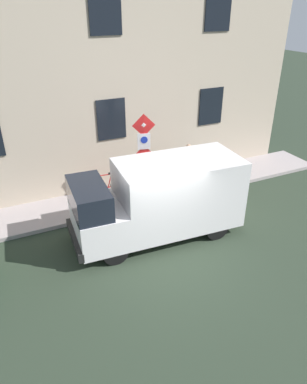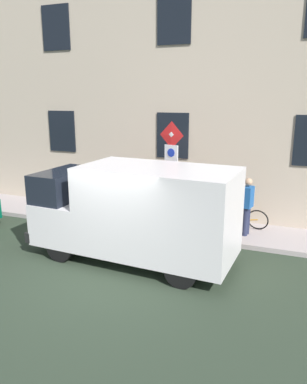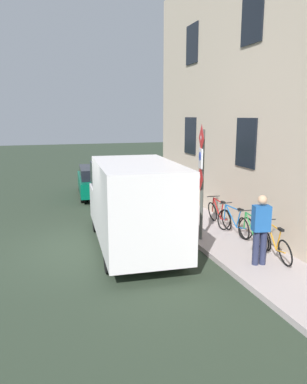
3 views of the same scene
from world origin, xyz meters
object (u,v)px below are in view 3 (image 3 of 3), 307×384
object	(u,v)px
delivery_van	(133,202)
bicycle_orange	(275,244)
sign_post_stacked	(201,169)
bicycle_red	(219,214)
bicycle_green	(253,232)
parked_hatchback	(98,180)
pedestrian	(261,228)
bicycle_blue	(234,222)

from	to	relation	value
delivery_van	bicycle_orange	bearing A→B (deg)	-121.72
sign_post_stacked	bicycle_red	world-z (taller)	sign_post_stacked
bicycle_orange	bicycle_green	bearing A→B (deg)	7.90
bicycle_green	sign_post_stacked	bearing A→B (deg)	57.05
bicycle_green	parked_hatchback	bearing A→B (deg)	23.33
bicycle_green	pedestrian	size ratio (longest dim) A/B	1.00
pedestrian	sign_post_stacked	bearing A→B (deg)	26.61
bicycle_green	bicycle_red	size ratio (longest dim) A/B	1.00
bicycle_red	delivery_van	bearing A→B (deg)	106.50
bicycle_orange	bicycle_green	size ratio (longest dim) A/B	1.00
bicycle_green	bicycle_orange	bearing A→B (deg)	-176.06
bicycle_green	bicycle_blue	world-z (taller)	same
bicycle_red	pedestrian	size ratio (longest dim) A/B	1.00
bicycle_blue	delivery_van	bearing A→B (deg)	78.17
sign_post_stacked	bicycle_blue	bearing A→B (deg)	4.81
bicycle_orange	bicycle_blue	size ratio (longest dim) A/B	1.00
pedestrian	bicycle_orange	bearing A→B (deg)	-56.95
sign_post_stacked	bicycle_blue	xyz separation A→B (m)	(1.21, 0.10, -1.71)
bicycle_green	bicycle_blue	distance (m)	1.01
delivery_van	parked_hatchback	size ratio (longest dim) A/B	1.32
bicycle_orange	pedestrian	size ratio (longest dim) A/B	1.00
bicycle_orange	bicycle_red	distance (m)	3.02
bicycle_blue	bicycle_orange	bearing A→B (deg)	171.74
delivery_van	bicycle_blue	xyz separation A→B (m)	(3.12, -0.19, -0.82)
bicycle_green	pedestrian	world-z (taller)	pedestrian
parked_hatchback	pedestrian	bearing A→B (deg)	-161.89
sign_post_stacked	bicycle_red	size ratio (longest dim) A/B	1.87
bicycle_green	delivery_van	bearing A→B (deg)	72.91
parked_hatchback	bicycle_red	xyz separation A→B (m)	(2.97, -6.40, -0.22)
bicycle_blue	pedestrian	bearing A→B (deg)	156.84
delivery_van	bicycle_green	size ratio (longest dim) A/B	3.17
sign_post_stacked	bicycle_red	xyz separation A→B (m)	(1.21, 1.11, -1.71)
parked_hatchback	bicycle_green	size ratio (longest dim) A/B	2.40
parked_hatchback	bicycle_green	distance (m)	8.92
delivery_van	bicycle_green	xyz separation A→B (m)	(3.12, -1.20, -0.82)
bicycle_red	pedestrian	world-z (taller)	pedestrian
sign_post_stacked	bicycle_orange	world-z (taller)	sign_post_stacked
bicycle_blue	bicycle_red	bearing A→B (deg)	-8.39
delivery_van	parked_hatchback	distance (m)	7.24
sign_post_stacked	bicycle_green	size ratio (longest dim) A/B	1.87
bicycle_green	pedestrian	distance (m)	1.50
bicycle_orange	delivery_van	bearing A→B (deg)	62.63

